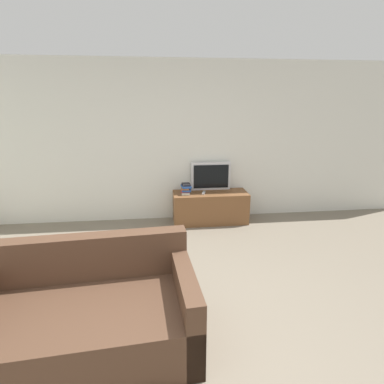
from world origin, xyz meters
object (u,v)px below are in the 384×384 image
at_px(couch, 87,316).
at_px(book_stack, 186,189).
at_px(remote_on_stand, 204,193).
at_px(television, 211,176).
at_px(tv_stand, 210,207).

xyz_separation_m(couch, book_stack, (1.05, 2.53, 0.32)).
xyz_separation_m(couch, remote_on_stand, (1.34, 2.52, 0.25)).
bearing_deg(television, book_stack, -154.79).
bearing_deg(tv_stand, couch, -119.73).
bearing_deg(book_stack, couch, -112.47).
height_order(tv_stand, remote_on_stand, remote_on_stand).
distance_m(couch, book_stack, 2.76).
relative_size(couch, book_stack, 8.57).
height_order(tv_stand, television, television).
distance_m(television, couch, 3.16).
distance_m(book_stack, remote_on_stand, 0.30).
bearing_deg(couch, book_stack, 63.32).
xyz_separation_m(television, couch, (-1.49, -2.74, -0.47)).
height_order(couch, book_stack, couch).
relative_size(tv_stand, remote_on_stand, 7.79).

